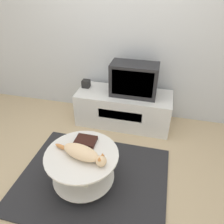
% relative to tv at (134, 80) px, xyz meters
% --- Properties ---
extents(ground_plane, '(12.00, 12.00, 0.00)m').
position_rel_tv_xyz_m(ground_plane, '(-0.24, -1.19, -0.74)').
color(ground_plane, tan).
extents(wall_back, '(8.00, 0.05, 2.60)m').
position_rel_tv_xyz_m(wall_back, '(-0.24, 0.35, 0.56)').
color(wall_back, silver).
rests_on(wall_back, ground_plane).
extents(rug, '(1.66, 1.33, 0.02)m').
position_rel_tv_xyz_m(rug, '(-0.24, -1.19, -0.73)').
color(rug, '#28282B').
rests_on(rug, ground_plane).
extents(tv_stand, '(1.38, 0.55, 0.51)m').
position_rel_tv_xyz_m(tv_stand, '(-0.13, -0.01, -0.48)').
color(tv_stand, silver).
rests_on(tv_stand, ground_plane).
extents(tv, '(0.64, 0.33, 0.46)m').
position_rel_tv_xyz_m(tv, '(0.00, 0.00, 0.00)').
color(tv, '#232326').
rests_on(tv, tv_stand).
extents(speaker, '(0.11, 0.11, 0.11)m').
position_rel_tv_xyz_m(speaker, '(-0.73, 0.06, -0.17)').
color(speaker, black).
rests_on(speaker, tv_stand).
extents(coffee_table, '(0.76, 0.76, 0.43)m').
position_rel_tv_xyz_m(coffee_table, '(-0.32, -1.26, -0.45)').
color(coffee_table, '#B2B2B7').
rests_on(coffee_table, rug).
extents(dvd_box, '(0.22, 0.17, 0.04)m').
position_rel_tv_xyz_m(dvd_box, '(-0.34, -1.08, -0.26)').
color(dvd_box, black).
rests_on(dvd_box, coffee_table).
extents(cat, '(0.60, 0.26, 0.13)m').
position_rel_tv_xyz_m(cat, '(-0.28, -1.30, -0.22)').
color(cat, beige).
rests_on(cat, coffee_table).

